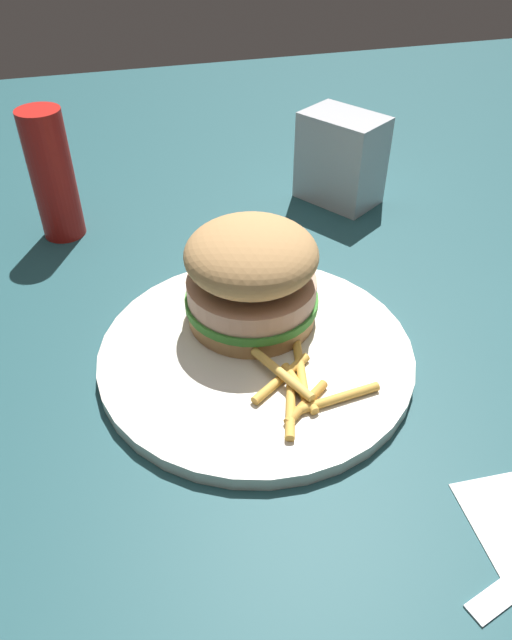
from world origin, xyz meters
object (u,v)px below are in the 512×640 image
at_px(napkin_dispenser, 341,159).
at_px(ketchup_bottle, 52,176).
at_px(fries_pile, 300,387).
at_px(plate, 256,354).
at_px(sandwich, 251,275).

distance_m(napkin_dispenser, ketchup_bottle, 0.32).
height_order(fries_pile, napkin_dispenser, napkin_dispenser).
distance_m(plate, napkin_dispenser, 0.30).
bearing_deg(napkin_dispenser, fries_pile, -59.27).
bearing_deg(ketchup_bottle, napkin_dispenser, -0.92).
height_order(fries_pile, ketchup_bottle, ketchup_bottle).
relative_size(plate, fries_pile, 2.67).
height_order(sandwich, fries_pile, sandwich).
distance_m(plate, fries_pile, 0.06).
bearing_deg(plate, napkin_dispenser, 55.43).
height_order(sandwich, napkin_dispenser, same).
distance_m(sandwich, napkin_dispenser, 0.26).
height_order(sandwich, ketchup_bottle, ketchup_bottle).
bearing_deg(fries_pile, sandwich, 97.07).
relative_size(sandwich, fries_pile, 1.18).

